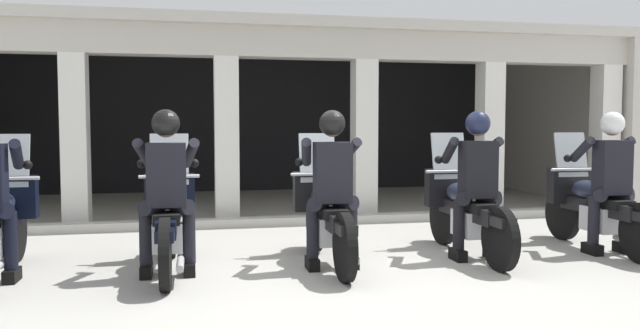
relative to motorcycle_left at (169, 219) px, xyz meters
The scene contains 11 objects.
ground_plane 3.26m from the motorcycle_left, 60.39° to the left, with size 80.00×80.00×0.00m, color #A8A59E.
station_building 5.91m from the motorcycle_left, 71.81° to the left, with size 11.65×5.01×3.04m.
kerb_strip 3.05m from the motorcycle_left, 53.70° to the left, with size 11.15×0.24×0.12m, color #B7B5AD.
motorcycle_left is the anchor object (origin of this frame).
police_officer_left 0.52m from the motorcycle_left, 90.26° to the right, with size 0.63×0.61×1.58m.
motorcycle_center 1.60m from the motorcycle_left, ahead, with size 0.62×2.04×1.35m.
police_officer_center 1.68m from the motorcycle_left, 10.78° to the right, with size 0.63×0.61×1.58m.
motorcycle_right 3.19m from the motorcycle_left, ahead, with size 0.62×2.04×1.35m.
police_officer_right 3.23m from the motorcycle_left, ahead, with size 0.63×0.61×1.58m.
motorcycle_far_right 4.79m from the motorcycle_left, ahead, with size 0.62×2.04×1.35m.
police_officer_far_right 4.81m from the motorcycle_left, ahead, with size 0.63×0.61×1.58m.
Camera 1 is at (-1.35, -6.00, 1.43)m, focal length 34.31 mm.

